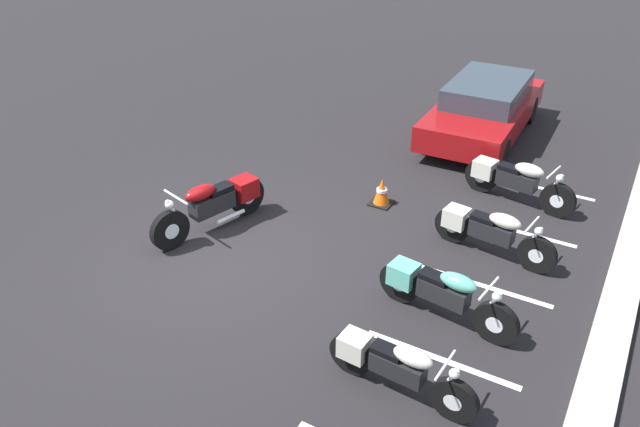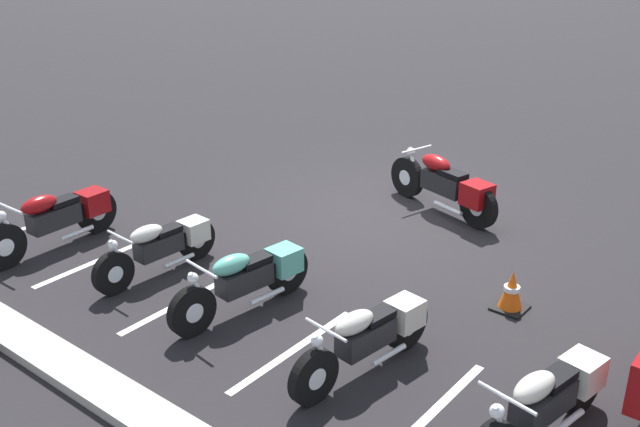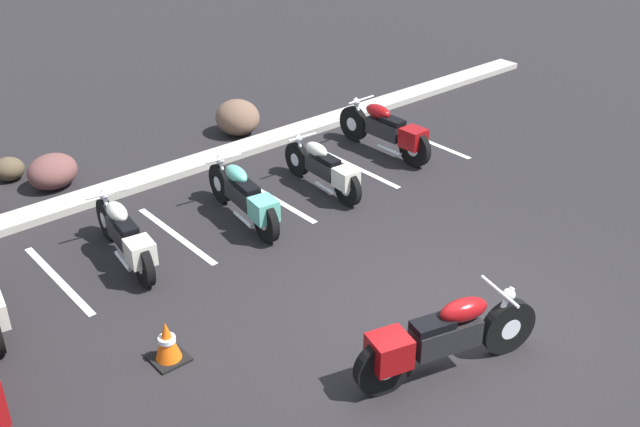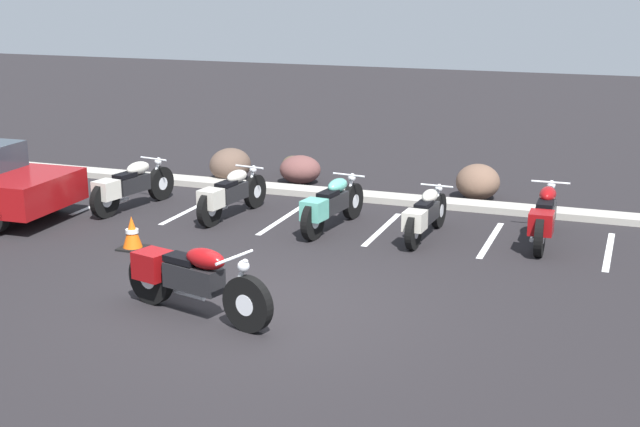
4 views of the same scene
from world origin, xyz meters
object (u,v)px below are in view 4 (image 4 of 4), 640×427
parked_bike_3 (425,215)px  landscape_rock_3 (230,165)px  landscape_rock_2 (293,165)px  landscape_rock_1 (300,170)px  parked_bike_4 (545,216)px  traffic_cone (132,234)px  landscape_rock_0 (478,182)px  motorcycle_maroon_featured (190,278)px  parked_bike_1 (230,194)px  parked_bike_0 (129,186)px  parked_bike_2 (331,205)px

parked_bike_3 → landscape_rock_3: 5.52m
landscape_rock_2 → landscape_rock_1: bearing=-59.2°
parked_bike_3 → landscape_rock_2: size_ratio=3.75×
parked_bike_4 → traffic_cone: 6.46m
landscape_rock_2 → landscape_rock_3: size_ratio=0.53×
parked_bike_3 → landscape_rock_0: parked_bike_3 is taller
landscape_rock_0 → traffic_cone: 6.70m
parked_bike_4 → traffic_cone: (-5.97, -2.46, -0.22)m
motorcycle_maroon_featured → landscape_rock_3: bearing=127.1°
landscape_rock_3 → traffic_cone: (0.64, -4.83, -0.09)m
landscape_rock_1 → landscape_rock_2: landscape_rock_1 is taller
landscape_rock_1 → traffic_cone: landscape_rock_1 is taller
parked_bike_4 → parked_bike_3: bearing=101.5°
parked_bike_1 → landscape_rock_2: size_ratio=3.93×
parked_bike_0 → landscape_rock_3: parked_bike_0 is taller
parked_bike_1 → landscape_rock_2: (-0.28, 3.69, -0.23)m
parked_bike_0 → parked_bike_1: bearing=-76.9°
landscape_rock_3 → traffic_cone: bearing=-82.5°
parked_bike_4 → landscape_rock_2: bearing=58.1°
parked_bike_2 → landscape_rock_3: 4.23m
landscape_rock_1 → landscape_rock_2: (-0.46, 0.77, -0.09)m
motorcycle_maroon_featured → landscape_rock_2: size_ratio=4.34×
landscape_rock_3 → parked_bike_2: bearing=-41.1°
parked_bike_2 → parked_bike_3: bearing=-81.8°
landscape_rock_1 → parked_bike_4: bearing=-27.0°
parked_bike_0 → parked_bike_3: 5.46m
landscape_rock_1 → parked_bike_1: bearing=-93.5°
parked_bike_2 → parked_bike_1: bearing=94.2°
landscape_rock_2 → parked_bike_0: bearing=-113.8°
parked_bike_0 → parked_bike_3: parked_bike_0 is taller
parked_bike_2 → landscape_rock_2: (-2.19, 3.81, -0.24)m
motorcycle_maroon_featured → landscape_rock_0: 7.51m
parked_bike_3 → traffic_cone: 4.63m
parked_bike_0 → parked_bike_4: 7.30m
parked_bike_0 → motorcycle_maroon_featured: bearing=-130.3°
motorcycle_maroon_featured → parked_bike_1: 4.58m
parked_bike_3 → parked_bike_1: bearing=91.9°
parked_bike_0 → landscape_rock_0: (5.77, 2.94, -0.11)m
parked_bike_0 → landscape_rock_3: (0.68, 2.77, -0.11)m
parked_bike_0 → landscape_rock_2: size_ratio=4.06×
parked_bike_3 → landscape_rock_1: 4.50m
landscape_rock_1 → landscape_rock_2: bearing=120.8°
landscape_rock_2 → traffic_cone: size_ratio=1.00×
parked_bike_3 → landscape_rock_0: size_ratio=2.26×
landscape_rock_2 → motorcycle_maroon_featured: bearing=-77.2°
motorcycle_maroon_featured → parked_bike_4: size_ratio=1.03×
parked_bike_3 → landscape_rock_3: parked_bike_3 is taller
parked_bike_3 → landscape_rock_3: size_ratio=2.00×
parked_bike_3 → parked_bike_4: (1.83, 0.40, 0.05)m
landscape_rock_0 → landscape_rock_2: bearing=168.3°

